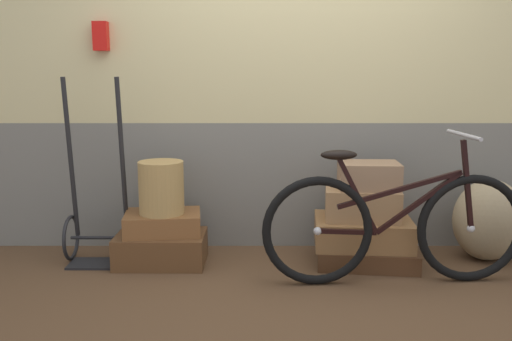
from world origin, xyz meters
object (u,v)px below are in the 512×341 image
(suitcase_1, at_px, (164,223))
(wicker_basket, at_px, (163,188))
(suitcase_0, at_px, (162,249))
(suitcase_5, at_px, (370,176))
(suitcase_4, at_px, (364,204))
(suitcase_3, at_px, (364,232))
(luggage_trolley, at_px, (100,221))
(bicycle, at_px, (396,227))
(burlap_sack, at_px, (490,220))
(suitcase_2, at_px, (368,254))

(suitcase_1, relative_size, wicker_basket, 1.42)
(suitcase_0, distance_m, suitcase_5, 1.49)
(suitcase_5, distance_m, wicker_basket, 1.40)
(suitcase_1, bearing_deg, suitcase_4, -7.28)
(suitcase_3, height_order, luggage_trolley, luggage_trolley)
(suitcase_1, distance_m, luggage_trolley, 0.45)
(suitcase_4, relative_size, luggage_trolley, 0.39)
(suitcase_1, distance_m, bicycle, 1.53)
(suitcase_4, height_order, wicker_basket, wicker_basket)
(suitcase_1, xyz_separation_m, burlap_sack, (2.25, 0.05, 0.00))
(wicker_basket, bearing_deg, suitcase_0, -131.92)
(suitcase_4, height_order, bicycle, bicycle)
(suitcase_3, height_order, suitcase_5, suitcase_5)
(suitcase_3, bearing_deg, suitcase_1, -175.76)
(suitcase_0, relative_size, wicker_basket, 1.68)
(suitcase_0, distance_m, suitcase_1, 0.18)
(suitcase_0, xyz_separation_m, suitcase_5, (1.40, 0.02, 0.50))
(suitcase_5, height_order, luggage_trolley, luggage_trolley)
(suitcase_5, bearing_deg, suitcase_0, -176.32)
(suitcase_2, distance_m, suitcase_3, 0.16)
(suitcase_0, height_order, bicycle, bicycle)
(suitcase_1, relative_size, burlap_sack, 0.89)
(suitcase_3, bearing_deg, suitcase_5, 2.41)
(suitcase_3, distance_m, suitcase_4, 0.20)
(suitcase_0, distance_m, suitcase_3, 1.38)
(bicycle, bearing_deg, suitcase_4, 110.02)
(wicker_basket, distance_m, bicycle, 1.54)
(suitcase_0, relative_size, bicycle, 0.37)
(suitcase_0, xyz_separation_m, burlap_sack, (2.26, 0.08, 0.18))
(burlap_sack, height_order, bicycle, bicycle)
(suitcase_2, xyz_separation_m, suitcase_3, (-0.03, 0.01, 0.16))
(suitcase_3, relative_size, luggage_trolley, 0.51)
(suitcase_0, xyz_separation_m, suitcase_4, (1.37, 0.01, 0.31))
(suitcase_0, xyz_separation_m, suitcase_2, (1.41, 0.01, -0.04))
(suitcase_2, distance_m, bicycle, 0.47)
(suitcase_4, distance_m, bicycle, 0.39)
(suitcase_0, height_order, luggage_trolley, luggage_trolley)
(suitcase_3, xyz_separation_m, burlap_sack, (0.88, 0.06, 0.07))
(suitcase_0, relative_size, burlap_sack, 1.05)
(suitcase_0, distance_m, luggage_trolley, 0.47)
(suitcase_4, bearing_deg, bicycle, -63.62)
(suitcase_4, height_order, luggage_trolley, luggage_trolley)
(wicker_basket, height_order, luggage_trolley, luggage_trolley)
(suitcase_1, height_order, burlap_sack, burlap_sack)
(luggage_trolley, xyz_separation_m, bicycle, (1.93, -0.41, 0.08))
(suitcase_0, height_order, wicker_basket, wicker_basket)
(suitcase_4, distance_m, wicker_basket, 1.36)
(suitcase_4, bearing_deg, suitcase_5, 21.53)
(suitcase_4, height_order, burlap_sack, burlap_sack)
(suitcase_4, bearing_deg, suitcase_1, -174.56)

